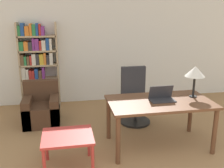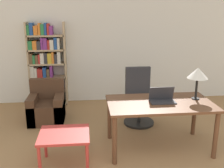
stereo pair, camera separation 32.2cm
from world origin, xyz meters
The scene contains 8 objects.
wall_back centered at (0.00, 4.53, 1.35)m, with size 8.00×0.06×2.70m.
desk centered at (0.41, 2.13, 0.67)m, with size 1.59×0.89×0.76m.
laptop centered at (0.45, 2.15, 0.81)m, with size 0.38×0.22×0.23m.
table_lamp centered at (1.01, 2.22, 1.17)m, with size 0.31×0.31×0.50m.
office_chair centered at (0.29, 3.14, 0.46)m, with size 0.58×0.58×1.06m.
side_table_blue centered at (-1.01, 1.77, 0.43)m, with size 0.68×0.58×0.49m.
armchair centered at (-1.47, 3.38, 0.27)m, with size 0.66×0.66×0.80m.
bookshelf centered at (-1.59, 4.34, 0.89)m, with size 0.82×0.28×1.86m.
Camera 1 is at (-1.01, -1.46, 2.11)m, focal length 42.00 mm.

